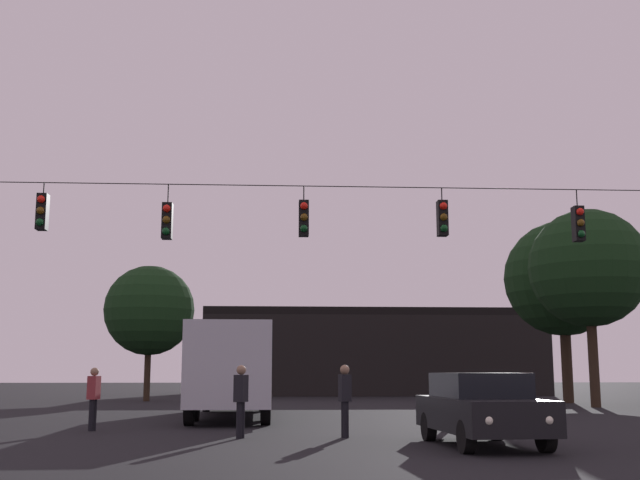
# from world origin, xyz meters

# --- Properties ---
(ground_plane) EXTENTS (168.00, 168.00, 0.00)m
(ground_plane) POSITION_xyz_m (0.00, 24.50, 0.00)
(ground_plane) COLOR black
(ground_plane) RESTS_ON ground
(overhead_signal_span) EXTENTS (20.43, 0.44, 7.16)m
(overhead_signal_span) POSITION_xyz_m (0.00, 14.01, 4.21)
(overhead_signal_span) COLOR black
(overhead_signal_span) RESTS_ON ground
(city_bus) EXTENTS (2.80, 11.06, 3.00)m
(city_bus) POSITION_xyz_m (-2.34, 21.48, 1.87)
(city_bus) COLOR #B7BCC6
(city_bus) RESTS_ON ground
(car_near_right) EXTENTS (2.06, 4.42, 1.52)m
(car_near_right) POSITION_xyz_m (3.49, 10.42, 0.80)
(car_near_right) COLOR black
(car_near_right) RESTS_ON ground
(pedestrian_crossing_left) EXTENTS (0.30, 0.40, 1.65)m
(pedestrian_crossing_left) POSITION_xyz_m (-5.68, 15.31, 0.93)
(pedestrian_crossing_left) COLOR black
(pedestrian_crossing_left) RESTS_ON ground
(pedestrian_crossing_center) EXTENTS (0.35, 0.42, 1.70)m
(pedestrian_crossing_center) POSITION_xyz_m (-1.66, 12.69, 0.96)
(pedestrian_crossing_center) COLOR black
(pedestrian_crossing_center) RESTS_ON ground
(pedestrian_crossing_right) EXTENTS (0.30, 0.40, 1.70)m
(pedestrian_crossing_right) POSITION_xyz_m (0.81, 12.73, 0.97)
(pedestrian_crossing_right) COLOR black
(pedestrian_crossing_right) RESTS_ON ground
(pedestrian_near_bus) EXTENTS (0.31, 0.40, 1.51)m
(pedestrian_near_bus) POSITION_xyz_m (3.61, 14.56, 0.84)
(pedestrian_near_bus) COLOR black
(pedestrian_near_bus) RESTS_ON ground
(corner_building) EXTENTS (22.40, 11.96, 5.65)m
(corner_building) POSITION_xyz_m (5.76, 49.69, 2.82)
(corner_building) COLOR black
(corner_building) RESTS_ON ground
(tree_left_silhouette) EXTENTS (5.33, 5.33, 8.84)m
(tree_left_silhouette) POSITION_xyz_m (13.24, 28.16, 6.16)
(tree_left_silhouette) COLOR #2D2116
(tree_left_silhouette) RESTS_ON ground
(tree_behind_building) EXTENTS (4.82, 4.82, 7.22)m
(tree_behind_building) POSITION_xyz_m (-7.65, 36.54, 4.80)
(tree_behind_building) COLOR #2D2116
(tree_behind_building) RESTS_ON ground
(tree_right_far) EXTENTS (5.88, 5.88, 9.21)m
(tree_right_far) POSITION_xyz_m (13.83, 33.00, 6.25)
(tree_right_far) COLOR #2D2116
(tree_right_far) RESTS_ON ground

